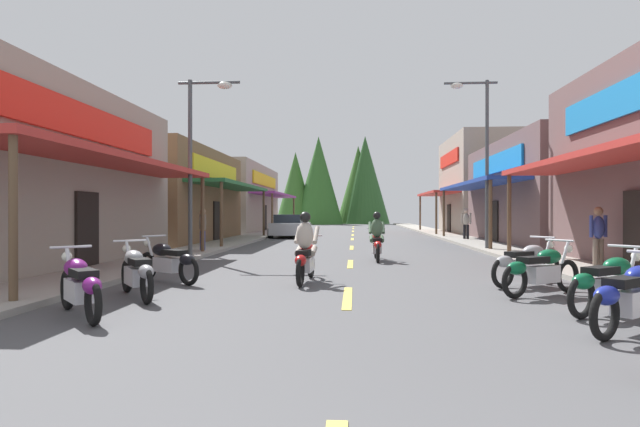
{
  "coord_description": "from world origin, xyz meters",
  "views": [
    {
      "loc": [
        0.13,
        -0.59,
        1.57
      ],
      "look_at": [
        -2.13,
        32.48,
        1.45
      ],
      "focal_mm": 28.52,
      "sensor_mm": 36.0,
      "label": 1
    }
  ],
  "objects_px": {
    "motorcycle_parked_right_1": "(632,295)",
    "motorcycle_parked_left_0": "(80,285)",
    "motorcycle_parked_right_4": "(526,263)",
    "motorcycle_parked_left_2": "(168,261)",
    "motorcycle_parked_left_1": "(137,271)",
    "streetlamp_left": "(200,142)",
    "pedestrian_browsing": "(598,234)",
    "parked_car_curbside": "(291,226)",
    "pedestrian_strolling": "(466,222)",
    "rider_cruising_lead": "(306,253)",
    "streetlamp_right": "(479,141)",
    "rider_cruising_trailing": "(377,240)",
    "pedestrian_by_shop": "(203,227)",
    "motorcycle_parked_right_2": "(609,282)",
    "motorcycle_parked_right_3": "(541,269)"
  },
  "relations": [
    {
      "from": "motorcycle_parked_right_1",
      "to": "motorcycle_parked_left_0",
      "type": "height_order",
      "value": "same"
    },
    {
      "from": "motorcycle_parked_right_4",
      "to": "motorcycle_parked_left_0",
      "type": "height_order",
      "value": "same"
    },
    {
      "from": "motorcycle_parked_left_2",
      "to": "motorcycle_parked_right_1",
      "type": "bearing_deg",
      "value": -174.13
    },
    {
      "from": "motorcycle_parked_left_1",
      "to": "streetlamp_left",
      "type": "bearing_deg",
      "value": -27.68
    },
    {
      "from": "streetlamp_left",
      "to": "pedestrian_browsing",
      "type": "distance_m",
      "value": 12.29
    },
    {
      "from": "motorcycle_parked_left_2",
      "to": "parked_car_curbside",
      "type": "height_order",
      "value": "parked_car_curbside"
    },
    {
      "from": "pedestrian_browsing",
      "to": "motorcycle_parked_left_1",
      "type": "bearing_deg",
      "value": -86.85
    },
    {
      "from": "pedestrian_strolling",
      "to": "parked_car_curbside",
      "type": "bearing_deg",
      "value": 106.97
    },
    {
      "from": "motorcycle_parked_left_1",
      "to": "motorcycle_parked_right_4",
      "type": "bearing_deg",
      "value": -111.65
    },
    {
      "from": "motorcycle_parked_left_2",
      "to": "rider_cruising_lead",
      "type": "relative_size",
      "value": 0.85
    },
    {
      "from": "streetlamp_right",
      "to": "motorcycle_parked_left_2",
      "type": "bearing_deg",
      "value": -133.24
    },
    {
      "from": "streetlamp_left",
      "to": "motorcycle_parked_left_0",
      "type": "bearing_deg",
      "value": -83.22
    },
    {
      "from": "motorcycle_parked_left_0",
      "to": "rider_cruising_trailing",
      "type": "relative_size",
      "value": 0.77
    },
    {
      "from": "motorcycle_parked_left_2",
      "to": "rider_cruising_trailing",
      "type": "xyz_separation_m",
      "value": [
        4.82,
        5.37,
        0.17
      ]
    },
    {
      "from": "streetlamp_right",
      "to": "motorcycle_parked_right_1",
      "type": "relative_size",
      "value": 3.93
    },
    {
      "from": "motorcycle_parked_left_2",
      "to": "rider_cruising_lead",
      "type": "distance_m",
      "value": 3.04
    },
    {
      "from": "pedestrian_by_shop",
      "to": "parked_car_curbside",
      "type": "xyz_separation_m",
      "value": [
        1.81,
        12.05,
        -0.3
      ]
    },
    {
      "from": "motorcycle_parked_right_1",
      "to": "motorcycle_parked_left_0",
      "type": "distance_m",
      "value": 7.66
    },
    {
      "from": "motorcycle_parked_right_4",
      "to": "motorcycle_parked_left_1",
      "type": "relative_size",
      "value": 1.03
    },
    {
      "from": "motorcycle_parked_left_0",
      "to": "motorcycle_parked_left_1",
      "type": "relative_size",
      "value": 0.93
    },
    {
      "from": "motorcycle_parked_left_1",
      "to": "streetlamp_right",
      "type": "bearing_deg",
      "value": -74.21
    },
    {
      "from": "streetlamp_left",
      "to": "rider_cruising_lead",
      "type": "xyz_separation_m",
      "value": [
        4.1,
        -5.51,
        -3.26
      ]
    },
    {
      "from": "motorcycle_parked_right_2",
      "to": "motorcycle_parked_right_3",
      "type": "height_order",
      "value": "same"
    },
    {
      "from": "motorcycle_parked_right_3",
      "to": "motorcycle_parked_right_4",
      "type": "height_order",
      "value": "same"
    },
    {
      "from": "motorcycle_parked_left_1",
      "to": "rider_cruising_lead",
      "type": "height_order",
      "value": "rider_cruising_lead"
    },
    {
      "from": "motorcycle_parked_left_1",
      "to": "motorcycle_parked_left_2",
      "type": "relative_size",
      "value": 0.97
    },
    {
      "from": "motorcycle_parked_right_1",
      "to": "motorcycle_parked_right_2",
      "type": "height_order",
      "value": "same"
    },
    {
      "from": "motorcycle_parked_left_1",
      "to": "pedestrian_strolling",
      "type": "bearing_deg",
      "value": -64.77
    },
    {
      "from": "rider_cruising_trailing",
      "to": "motorcycle_parked_left_1",
      "type": "bearing_deg",
      "value": 147.78
    },
    {
      "from": "motorcycle_parked_right_1",
      "to": "motorcycle_parked_right_2",
      "type": "bearing_deg",
      "value": 37.42
    },
    {
      "from": "motorcycle_parked_right_1",
      "to": "pedestrian_strolling",
      "type": "relative_size",
      "value": 0.99
    },
    {
      "from": "motorcycle_parked_right_4",
      "to": "parked_car_curbside",
      "type": "height_order",
      "value": "parked_car_curbside"
    },
    {
      "from": "motorcycle_parked_right_3",
      "to": "motorcycle_parked_left_0",
      "type": "bearing_deg",
      "value": 165.14
    },
    {
      "from": "streetlamp_right",
      "to": "motorcycle_parked_left_0",
      "type": "relative_size",
      "value": 4.13
    },
    {
      "from": "motorcycle_parked_left_0",
      "to": "pedestrian_by_shop",
      "type": "height_order",
      "value": "pedestrian_by_shop"
    },
    {
      "from": "pedestrian_browsing",
      "to": "motorcycle_parked_right_2",
      "type": "bearing_deg",
      "value": -45.63
    },
    {
      "from": "motorcycle_parked_right_2",
      "to": "pedestrian_by_shop",
      "type": "height_order",
      "value": "pedestrian_by_shop"
    },
    {
      "from": "motorcycle_parked_right_2",
      "to": "motorcycle_parked_right_3",
      "type": "relative_size",
      "value": 0.97
    },
    {
      "from": "streetlamp_left",
      "to": "pedestrian_browsing",
      "type": "bearing_deg",
      "value": -13.98
    },
    {
      "from": "motorcycle_parked_left_2",
      "to": "rider_cruising_lead",
      "type": "height_order",
      "value": "rider_cruising_lead"
    },
    {
      "from": "motorcycle_parked_right_3",
      "to": "rider_cruising_trailing",
      "type": "bearing_deg",
      "value": 79.78
    },
    {
      "from": "streetlamp_right",
      "to": "rider_cruising_lead",
      "type": "relative_size",
      "value": 3.17
    },
    {
      "from": "rider_cruising_lead",
      "to": "rider_cruising_trailing",
      "type": "distance_m",
      "value": 5.42
    },
    {
      "from": "streetlamp_right",
      "to": "motorcycle_parked_left_1",
      "type": "height_order",
      "value": "streetlamp_right"
    },
    {
      "from": "pedestrian_by_shop",
      "to": "parked_car_curbside",
      "type": "relative_size",
      "value": 0.39
    },
    {
      "from": "motorcycle_parked_right_4",
      "to": "pedestrian_strolling",
      "type": "bearing_deg",
      "value": 48.02
    },
    {
      "from": "streetlamp_left",
      "to": "motorcycle_parked_left_1",
      "type": "bearing_deg",
      "value": -80.9
    },
    {
      "from": "streetlamp_right",
      "to": "motorcycle_parked_left_0",
      "type": "height_order",
      "value": "streetlamp_right"
    },
    {
      "from": "streetlamp_right",
      "to": "rider_cruising_lead",
      "type": "distance_m",
      "value": 11.76
    },
    {
      "from": "motorcycle_parked_right_3",
      "to": "motorcycle_parked_left_1",
      "type": "relative_size",
      "value": 1.04
    }
  ]
}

